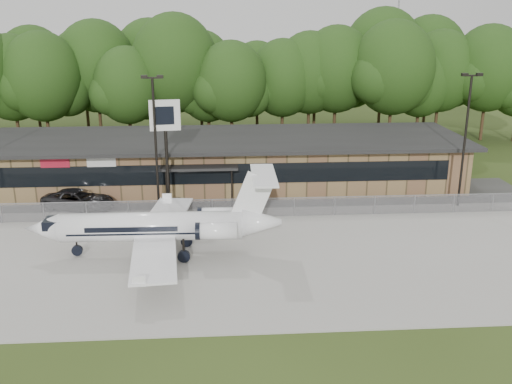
{
  "coord_description": "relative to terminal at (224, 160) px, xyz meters",
  "views": [
    {
      "loc": [
        -0.46,
        -24.29,
        14.25
      ],
      "look_at": [
        1.98,
        12.0,
        2.93
      ],
      "focal_mm": 40.0,
      "sensor_mm": 36.0,
      "label": 1
    }
  ],
  "objects": [
    {
      "name": "ground",
      "position": [
        0.0,
        -23.94,
        -2.18
      ],
      "size": [
        160.0,
        160.0,
        0.0
      ],
      "primitive_type": "plane",
      "color": "#2E3F16",
      "rests_on": "ground"
    },
    {
      "name": "apron",
      "position": [
        0.0,
        -15.94,
        -2.14
      ],
      "size": [
        64.0,
        18.0,
        0.08
      ],
      "primitive_type": "cube",
      "color": "#9E9B93",
      "rests_on": "ground"
    },
    {
      "name": "parking_lot",
      "position": [
        0.0,
        -4.44,
        -2.15
      ],
      "size": [
        50.0,
        9.0,
        0.06
      ],
      "primitive_type": "cube",
      "color": "#383835",
      "rests_on": "ground"
    },
    {
      "name": "terminal",
      "position": [
        0.0,
        0.0,
        0.0
      ],
      "size": [
        41.0,
        11.65,
        4.3
      ],
      "color": "olive",
      "rests_on": "ground"
    },
    {
      "name": "fence",
      "position": [
        0.0,
        -8.94,
        -1.4
      ],
      "size": [
        46.0,
        0.04,
        1.52
      ],
      "color": "gray",
      "rests_on": "ground"
    },
    {
      "name": "treeline",
      "position": [
        0.0,
        18.06,
        5.32
      ],
      "size": [
        72.0,
        12.0,
        15.0
      ],
      "primitive_type": null,
      "color": "#153812",
      "rests_on": "ground"
    },
    {
      "name": "radio_mast",
      "position": [
        22.0,
        24.06,
        10.32
      ],
      "size": [
        0.2,
        0.2,
        25.0
      ],
      "primitive_type": "cylinder",
      "color": "gray",
      "rests_on": "ground"
    },
    {
      "name": "light_pole_mid",
      "position": [
        -5.0,
        -7.44,
        3.8
      ],
      "size": [
        1.55,
        0.3,
        10.23
      ],
      "color": "black",
      "rests_on": "ground"
    },
    {
      "name": "light_pole_right",
      "position": [
        18.0,
        -7.44,
        3.8
      ],
      "size": [
        1.55,
        0.3,
        10.23
      ],
      "color": "black",
      "rests_on": "ground"
    },
    {
      "name": "business_jet",
      "position": [
        -4.04,
        -15.42,
        -0.29
      ],
      "size": [
        15.65,
        13.91,
        5.29
      ],
      "rotation": [
        0.0,
        0.0,
        -0.02
      ],
      "color": "white",
      "rests_on": "ground"
    },
    {
      "name": "suv",
      "position": [
        -11.19,
        -6.11,
        -1.41
      ],
      "size": [
        6.04,
        4.21,
        1.53
      ],
      "primitive_type": "imported",
      "rotation": [
        0.0,
        0.0,
        1.24
      ],
      "color": "#2E2E30",
      "rests_on": "ground"
    },
    {
      "name": "pole_sign",
      "position": [
        -4.28,
        -7.14,
        4.29
      ],
      "size": [
        2.23,
        0.53,
        8.46
      ],
      "rotation": [
        0.0,
        0.0,
        0.13
      ],
      "color": "black",
      "rests_on": "ground"
    }
  ]
}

